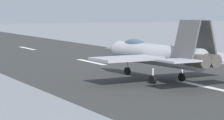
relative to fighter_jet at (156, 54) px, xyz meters
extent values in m
plane|color=slate|center=(-5.82, -1.62, -2.43)|extent=(400.00, 400.00, 0.00)
cube|color=#30312F|center=(-5.82, -1.62, -2.42)|extent=(240.00, 26.00, 0.02)
cube|color=white|center=(-5.29, -1.62, -2.41)|extent=(8.00, 0.70, 0.00)
cube|color=white|center=(18.26, -1.62, -2.41)|extent=(8.00, 0.70, 0.00)
cube|color=white|center=(44.38, -1.62, -2.41)|extent=(8.00, 0.70, 0.00)
cylinder|color=#9E9EA7|center=(-0.05, 0.00, -0.07)|extent=(12.76, 2.97, 1.92)
cone|color=#9E9EA7|center=(7.71, 0.65, -0.07)|extent=(3.04, 1.87, 1.63)
ellipsoid|color=#3F5160|center=(3.51, 0.29, 0.65)|extent=(3.68, 1.40, 1.10)
cylinder|color=#47423D|center=(-6.56, 0.00, -0.07)|extent=(2.28, 1.28, 1.10)
cylinder|color=#47423D|center=(-6.46, -1.09, -0.07)|extent=(2.28, 1.28, 1.10)
cube|color=#9E9EA7|center=(-1.36, 3.71, -0.17)|extent=(3.87, 5.96, 0.24)
cube|color=#9E9EA7|center=(-0.73, -3.88, -0.17)|extent=(3.87, 5.96, 0.24)
cube|color=#9E9EA7|center=(-6.71, 1.84, 0.03)|extent=(2.63, 2.99, 0.16)
cube|color=#4E4D4E|center=(-5.62, 0.43, 1.63)|extent=(2.67, 1.16, 3.14)
cube|color=#4E4D4E|center=(-5.47, -1.36, 1.63)|extent=(2.67, 1.16, 3.14)
cylinder|color=silver|center=(4.80, 0.40, -1.73)|extent=(0.18, 0.18, 1.40)
cylinder|color=black|center=(4.80, 0.40, -2.05)|extent=(0.78, 0.36, 0.76)
cylinder|color=silver|center=(-1.98, 1.44, -1.73)|extent=(0.18, 0.18, 1.40)
cylinder|color=black|center=(-1.98, 1.44, -2.05)|extent=(0.78, 0.36, 0.76)
cylinder|color=silver|center=(-1.71, -1.75, -1.73)|extent=(0.18, 0.18, 1.40)
cylinder|color=black|center=(-1.71, -1.75, -2.05)|extent=(0.78, 0.36, 0.76)
cube|color=#1E2338|center=(11.39, -9.25, -2.01)|extent=(0.24, 0.36, 0.85)
cube|color=orange|center=(11.39, -9.25, -1.37)|extent=(0.52, 0.50, 0.58)
sphere|color=tan|center=(11.39, -9.25, -0.93)|extent=(0.22, 0.22, 0.22)
cylinder|color=orange|center=(11.63, -9.44, -1.41)|extent=(0.10, 0.10, 0.55)
cylinder|color=orange|center=(11.16, -9.06, -1.41)|extent=(0.10, 0.10, 0.55)
cone|color=orange|center=(23.38, -13.45, -2.16)|extent=(0.44, 0.44, 0.55)
camera|label=1|loc=(-42.90, 25.42, 4.10)|focal=87.70mm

